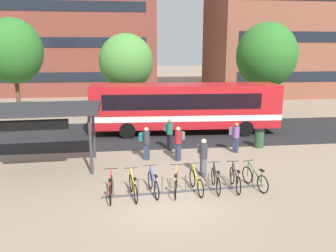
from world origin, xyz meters
The scene contains 24 objects.
ground centered at (0.00, 0.00, 0.00)m, with size 200.00×200.00×0.00m, color gray.
bus_lane_asphalt centered at (0.00, 9.81, 0.00)m, with size 80.00×7.20×0.01m, color #232326.
city_bus centered at (2.37, 9.81, 1.78)m, with size 12.12×3.09×3.20m.
bike_rack centered at (0.79, 0.63, 0.09)m, with size 6.41×0.45×0.70m.
parked_bicycle_red_0 centered at (-2.05, 0.42, 0.38)m, with size 0.52×1.72×0.99m.
parked_bicycle_yellow_1 centered at (-1.22, 0.42, 0.38)m, with size 0.52×1.71×0.99m.
parked_bicycle_blue_2 centered at (-0.46, 0.62, 0.38)m, with size 0.52×1.71×0.99m.
parked_bicycle_orange_3 centered at (0.41, 0.57, 0.38)m, with size 0.53×1.70×0.99m.
parked_bicycle_yellow_4 centered at (1.21, 0.63, 0.38)m, with size 0.52×1.72×0.99m.
parked_bicycle_black_5 centered at (2.00, 0.71, 0.38)m, with size 0.52×1.72×0.99m.
parked_bicycle_black_6 centered at (2.78, 0.70, 0.38)m, with size 0.52×1.72×0.99m.
parked_bicycle_green_7 centered at (3.59, 0.71, 0.38)m, with size 0.61×1.68×0.99m.
transit_shelter centered at (-5.40, 3.98, 2.70)m, with size 5.63×3.33×2.89m.
commuter_teal_pack_0 centered at (-0.53, 4.66, 0.96)m, with size 0.60×0.48×1.67m.
commuter_grey_pack_1 centered at (1.06, 4.33, 1.00)m, with size 0.60×0.58×1.73m.
commuter_grey_pack_2 centered at (4.26, 5.29, 0.94)m, with size 0.59×0.59×1.64m.
commuter_grey_pack_3 centered at (1.81, 2.19, 0.97)m, with size 0.42×0.58×1.69m.
commuter_grey_pack_4 centered at (0.82, 6.12, 1.00)m, with size 0.55×0.60×1.73m.
trash_bin centered at (5.90, 6.02, 0.52)m, with size 0.55×0.55×1.03m.
street_tree_0 centered at (-10.18, 16.36, 5.25)m, with size 4.47×4.47×7.80m.
street_tree_1 centered at (10.00, 15.37, 4.90)m, with size 4.94×4.94×7.57m.
street_tree_2 centered at (-1.47, 15.32, 4.44)m, with size 4.24×4.24×6.62m.
building_left_wing centered at (-8.10, 33.83, 7.70)m, with size 20.19×12.66×15.40m.
building_right_wing centered at (19.29, 28.51, 10.44)m, with size 20.95×11.43×20.87m.
Camera 1 is at (-1.26, -10.97, 5.39)m, focal length 34.96 mm.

